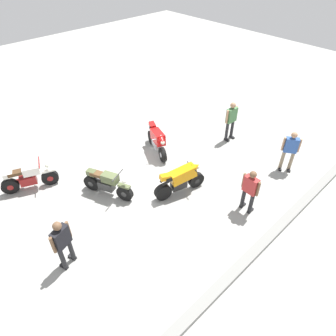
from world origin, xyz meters
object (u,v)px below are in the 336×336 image
at_px(motorcycle_cream_vintage, 29,178).
at_px(person_in_blue_shirt, 290,149).
at_px(motorcycle_olive_vintage, 107,184).
at_px(person_in_green_shirt, 231,119).
at_px(person_in_black_shirt, 62,241).
at_px(motorcycle_red_sportbike, 157,140).
at_px(person_in_red_shirt, 250,189).
at_px(motorcycle_orange_sportbike, 180,179).

distance_m(motorcycle_cream_vintage, person_in_blue_shirt, 9.60).
bearing_deg(person_in_blue_shirt, motorcycle_cream_vintage, -71.87).
distance_m(motorcycle_olive_vintage, person_in_green_shirt, 6.00).
distance_m(person_in_green_shirt, person_in_blue_shirt, 2.84).
height_order(motorcycle_cream_vintage, person_in_black_shirt, person_in_black_shirt).
xyz_separation_m(motorcycle_cream_vintage, motorcycle_red_sportbike, (-4.83, 1.46, 0.11)).
distance_m(person_in_black_shirt, person_in_blue_shirt, 8.49).
xyz_separation_m(person_in_red_shirt, person_in_green_shirt, (-3.01, -3.06, 0.08)).
bearing_deg(motorcycle_red_sportbike, motorcycle_olive_vintage, -53.47).
distance_m(motorcycle_cream_vintage, motorcycle_orange_sportbike, 5.39).
bearing_deg(motorcycle_orange_sportbike, motorcycle_cream_vintage, 149.74).
xyz_separation_m(motorcycle_red_sportbike, motorcycle_olive_vintage, (2.97, 0.72, -0.11)).
height_order(motorcycle_red_sportbike, person_in_red_shirt, person_in_red_shirt).
bearing_deg(motorcycle_red_sportbike, motorcycle_cream_vintage, -83.82).
distance_m(motorcycle_red_sportbike, person_in_black_shirt, 5.90).
relative_size(motorcycle_red_sportbike, motorcycle_orange_sportbike, 0.97).
xyz_separation_m(motorcycle_orange_sportbike, person_in_black_shirt, (4.36, -0.08, 0.41)).
bearing_deg(person_in_black_shirt, motorcycle_orange_sportbike, -110.11).
xyz_separation_m(motorcycle_orange_sportbike, person_in_red_shirt, (-1.00, 2.12, 0.35)).
relative_size(motorcycle_orange_sportbike, person_in_red_shirt, 1.16).
bearing_deg(person_in_green_shirt, motorcycle_cream_vintage, -107.46).
height_order(motorcycle_orange_sportbike, person_in_red_shirt, person_in_red_shirt).
distance_m(motorcycle_cream_vintage, motorcycle_olive_vintage, 2.86).
bearing_deg(motorcycle_red_sportbike, person_in_red_shirt, 22.32).
distance_m(motorcycle_orange_sportbike, person_in_green_shirt, 4.14).
relative_size(person_in_black_shirt, person_in_green_shirt, 0.98).
distance_m(motorcycle_olive_vintage, person_in_blue_shirt, 6.84).
height_order(motorcycle_red_sportbike, person_in_blue_shirt, person_in_blue_shirt).
bearing_deg(person_in_blue_shirt, motorcycle_red_sportbike, -91.43).
height_order(motorcycle_cream_vintage, person_in_green_shirt, person_in_green_shirt).
distance_m(motorcycle_olive_vintage, person_in_red_shirt, 4.81).
xyz_separation_m(person_in_red_shirt, person_in_blue_shirt, (-2.90, -0.23, 0.02)).
bearing_deg(person_in_green_shirt, person_in_red_shirt, -41.53).
distance_m(motorcycle_red_sportbike, motorcycle_orange_sportbike, 2.61).
bearing_deg(person_in_red_shirt, motorcycle_olive_vintage, 129.70).
xyz_separation_m(motorcycle_olive_vintage, person_in_green_shirt, (-5.93, 0.73, 0.54)).
bearing_deg(motorcycle_cream_vintage, person_in_green_shirt, 2.06).
distance_m(motorcycle_cream_vintage, person_in_black_shirt, 3.85).
height_order(person_in_red_shirt, person_in_black_shirt, person_in_black_shirt).
xyz_separation_m(person_in_red_shirt, person_in_black_shirt, (5.36, -2.19, 0.06)).
height_order(motorcycle_orange_sportbike, person_in_green_shirt, person_in_green_shirt).
height_order(motorcycle_red_sportbike, person_in_black_shirt, person_in_black_shirt).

